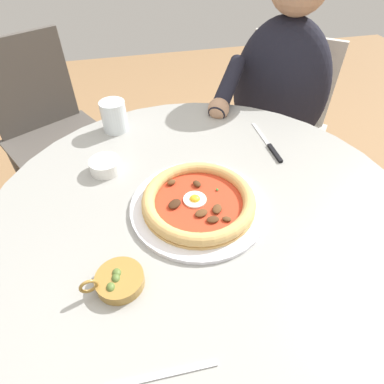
# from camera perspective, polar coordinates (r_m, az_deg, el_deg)

# --- Properties ---
(ground_plane) EXTENTS (6.00, 6.00, 0.02)m
(ground_plane) POSITION_cam_1_polar(r_m,az_deg,el_deg) (1.38, 1.11, -24.67)
(ground_plane) COLOR #9E754C
(dining_table) EXTENTS (1.00, 1.00, 0.73)m
(dining_table) POSITION_cam_1_polar(r_m,az_deg,el_deg) (0.83, 1.69, -8.36)
(dining_table) COLOR #999993
(dining_table) RESTS_ON ground
(pizza_on_plate) EXTENTS (0.31, 0.31, 0.04)m
(pizza_on_plate) POSITION_cam_1_polar(r_m,az_deg,el_deg) (0.73, 1.15, -1.71)
(pizza_on_plate) COLOR white
(pizza_on_plate) RESTS_ON dining_table
(water_glass) EXTENTS (0.07, 0.07, 0.09)m
(water_glass) POSITION_cam_1_polar(r_m,az_deg,el_deg) (1.01, -13.68, 12.70)
(water_glass) COLOR silver
(water_glass) RESTS_ON dining_table
(steak_knife) EXTENTS (0.21, 0.01, 0.01)m
(steak_knife) POSITION_cam_1_polar(r_m,az_deg,el_deg) (0.94, 13.82, 7.82)
(steak_knife) COLOR silver
(steak_knife) RESTS_ON dining_table
(ramekin_capers) EXTENTS (0.08, 0.08, 0.03)m
(ramekin_capers) POSITION_cam_1_polar(r_m,az_deg,el_deg) (0.86, -15.25, 4.63)
(ramekin_capers) COLOR white
(ramekin_capers) RESTS_ON dining_table
(olive_pan) EXTENTS (0.09, 0.11, 0.05)m
(olive_pan) POSITION_cam_1_polar(r_m,az_deg,el_deg) (0.62, -13.00, -15.10)
(olive_pan) COLOR olive
(olive_pan) RESTS_ON dining_table
(fork_utensil) EXTENTS (0.01, 0.18, 0.00)m
(fork_utensil) POSITION_cam_1_polar(r_m,az_deg,el_deg) (0.56, -5.55, -29.76)
(fork_utensil) COLOR #BCBCC1
(fork_utensil) RESTS_ON dining_table
(diner_person) EXTENTS (0.43, 0.56, 1.15)m
(diner_person) POSITION_cam_1_polar(r_m,az_deg,el_deg) (1.42, 13.73, 9.98)
(diner_person) COLOR #282833
(diner_person) RESTS_ON ground
(cafe_chair_diner) EXTENTS (0.59, 0.59, 0.84)m
(cafe_chair_diner) POSITION_cam_1_polar(r_m,az_deg,el_deg) (1.54, 15.24, 12.58)
(cafe_chair_diner) COLOR beige
(cafe_chair_diner) RESTS_ON ground
(cafe_chair_spare_near) EXTENTS (0.55, 0.55, 0.87)m
(cafe_chair_spare_near) POSITION_cam_1_polar(r_m,az_deg,el_deg) (1.56, -24.17, 11.06)
(cafe_chair_spare_near) COLOR #504A45
(cafe_chair_spare_near) RESTS_ON ground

